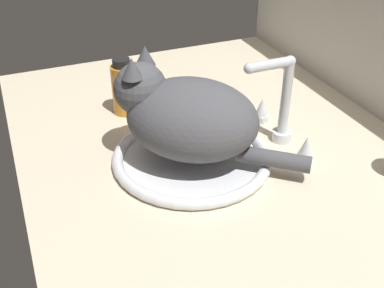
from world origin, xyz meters
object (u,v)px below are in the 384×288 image
object	(u,v)px
sink_basin	(192,157)
amber_bottle	(123,88)
cat	(183,115)
faucet	(281,109)

from	to	relation	value
sink_basin	amber_bottle	size ratio (longest dim) A/B	2.37
cat	amber_bottle	bearing A→B (deg)	-167.09
cat	faucet	bearing A→B (deg)	87.02
sink_basin	cat	distance (cm)	9.30
sink_basin	faucet	size ratio (longest dim) A/B	1.53
cat	amber_bottle	distance (cm)	24.25
sink_basin	cat	world-z (taller)	cat
faucet	amber_bottle	bearing A→B (deg)	-133.21
cat	amber_bottle	size ratio (longest dim) A/B	2.60
cat	amber_bottle	world-z (taller)	cat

